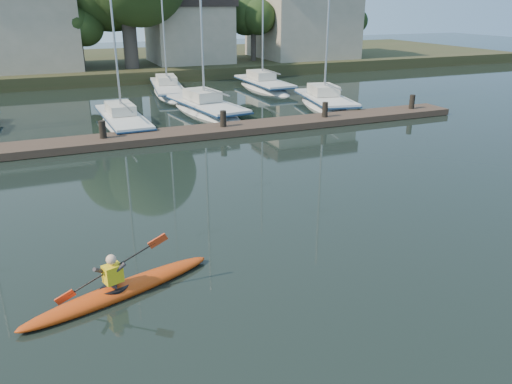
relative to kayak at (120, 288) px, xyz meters
name	(u,v)px	position (x,y,z in m)	size (l,w,h in m)	color
ground	(294,270)	(4.26, -0.53, -0.19)	(160.00, 160.00, 0.00)	black
kayak	(120,288)	(0.00, 0.00, 0.00)	(4.74, 2.15, 1.53)	#B8480E
dock	(166,135)	(4.26, 13.47, 0.02)	(34.00, 2.00, 1.80)	#463328
sailboat_2	(124,128)	(2.75, 17.39, -0.36)	(2.33, 8.62, 14.14)	silver
sailboat_3	(206,116)	(8.00, 18.79, -0.40)	(3.64, 9.12, 14.30)	silver
sailboat_4	(325,110)	(15.74, 17.69, -0.40)	(3.69, 8.05, 13.19)	silver
sailboat_6	(168,95)	(7.53, 27.00, -0.37)	(3.34, 9.99, 15.58)	silver
sailboat_7	(264,91)	(14.92, 25.83, -0.40)	(2.36, 8.75, 14.09)	silver
shore	(116,38)	(5.87, 39.76, 3.04)	(90.00, 25.25, 12.75)	#2B3219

